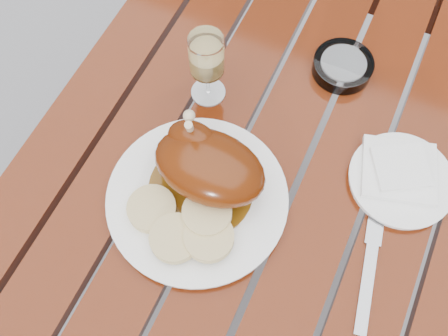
{
  "coord_description": "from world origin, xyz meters",
  "views": [
    {
      "loc": [
        0.09,
        -0.34,
        1.52
      ],
      "look_at": [
        -0.06,
        -0.03,
        0.78
      ],
      "focal_mm": 40.0,
      "sensor_mm": 36.0,
      "label": 1
    }
  ],
  "objects_px": {
    "table": "(252,240)",
    "ashtray": "(343,66)",
    "dinner_plate": "(197,199)",
    "side_plate": "(401,180)",
    "wine_glass": "(207,68)"
  },
  "relations": [
    {
      "from": "dinner_plate",
      "to": "side_plate",
      "type": "distance_m",
      "value": 0.34
    },
    {
      "from": "dinner_plate",
      "to": "ashtray",
      "type": "relative_size",
      "value": 2.67
    },
    {
      "from": "table",
      "to": "side_plate",
      "type": "xyz_separation_m",
      "value": [
        0.21,
        0.08,
        0.38
      ]
    },
    {
      "from": "dinner_plate",
      "to": "side_plate",
      "type": "height_order",
      "value": "dinner_plate"
    },
    {
      "from": "table",
      "to": "wine_glass",
      "type": "bearing_deg",
      "value": 144.78
    },
    {
      "from": "side_plate",
      "to": "ashtray",
      "type": "xyz_separation_m",
      "value": [
        -0.16,
        0.17,
        0.01
      ]
    },
    {
      "from": "table",
      "to": "side_plate",
      "type": "relative_size",
      "value": 6.86
    },
    {
      "from": "table",
      "to": "ashtray",
      "type": "bearing_deg",
      "value": 79.1
    },
    {
      "from": "table",
      "to": "side_plate",
      "type": "bearing_deg",
      "value": 21.28
    },
    {
      "from": "side_plate",
      "to": "ashtray",
      "type": "height_order",
      "value": "ashtray"
    },
    {
      "from": "table",
      "to": "wine_glass",
      "type": "height_order",
      "value": "wine_glass"
    },
    {
      "from": "wine_glass",
      "to": "ashtray",
      "type": "bearing_deg",
      "value": 36.0
    },
    {
      "from": "dinner_plate",
      "to": "wine_glass",
      "type": "relative_size",
      "value": 2.01
    },
    {
      "from": "table",
      "to": "ashtray",
      "type": "relative_size",
      "value": 10.84
    },
    {
      "from": "wine_glass",
      "to": "ashtray",
      "type": "xyz_separation_m",
      "value": [
        0.2,
        0.15,
        -0.06
      ]
    }
  ]
}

